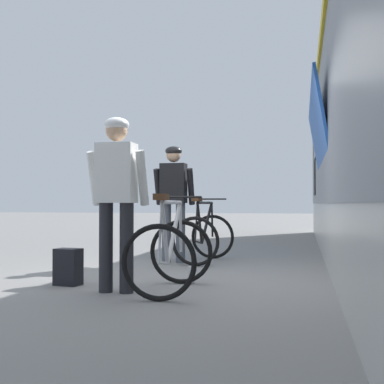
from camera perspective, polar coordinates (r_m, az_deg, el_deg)
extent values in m
plane|color=gray|center=(5.85, 0.33, -10.12)|extent=(80.00, 80.00, 0.00)
cube|color=#2356B2|center=(8.38, 14.47, 4.92)|extent=(0.32, 4.10, 1.68)
cube|color=black|center=(10.90, 13.97, 5.86)|extent=(0.04, 1.10, 0.80)
cube|color=black|center=(12.98, 13.83, 4.71)|extent=(0.03, 1.10, 2.29)
cylinder|color=#232328|center=(5.13, -9.82, -6.27)|extent=(0.14, 0.14, 0.90)
cylinder|color=#232328|center=(5.05, -7.49, -6.35)|extent=(0.14, 0.14, 0.90)
cube|color=white|center=(5.08, -8.64, 2.16)|extent=(0.38, 0.24, 0.60)
cylinder|color=white|center=(5.21, -11.15, 1.53)|extent=(0.09, 0.26, 0.56)
cylinder|color=white|center=(5.02, -5.71, 1.61)|extent=(0.09, 0.26, 0.56)
sphere|color=tan|center=(5.12, -8.62, 6.97)|extent=(0.22, 0.22, 0.22)
ellipsoid|color=white|center=(5.13, -8.62, 7.63)|extent=(0.25, 0.28, 0.14)
cylinder|color=#4C515B|center=(7.59, -2.94, -4.67)|extent=(0.14, 0.14, 0.90)
cylinder|color=#4C515B|center=(7.54, -1.32, -4.70)|extent=(0.14, 0.14, 0.90)
cube|color=black|center=(7.56, -2.13, 1.00)|extent=(0.38, 0.24, 0.60)
cylinder|color=black|center=(7.67, -3.93, 0.60)|extent=(0.09, 0.26, 0.56)
cylinder|color=black|center=(7.53, -0.14, 0.63)|extent=(0.09, 0.26, 0.56)
sphere|color=tan|center=(7.59, -2.13, 4.25)|extent=(0.22, 0.22, 0.22)
ellipsoid|color=black|center=(7.59, -2.13, 4.70)|extent=(0.25, 0.28, 0.14)
torus|color=black|center=(5.58, -1.26, -6.86)|extent=(0.71, 0.08, 0.71)
torus|color=black|center=(4.59, -3.83, -8.05)|extent=(0.71, 0.08, 0.71)
cylinder|color=silver|center=(5.22, -2.05, -4.51)|extent=(0.07, 0.65, 0.63)
cylinder|color=silver|center=(5.09, -2.33, -1.19)|extent=(0.07, 0.85, 0.04)
cylinder|color=silver|center=(4.80, -3.13, -4.78)|extent=(0.05, 0.28, 0.62)
cylinder|color=silver|center=(4.77, -3.30, -8.12)|extent=(0.04, 0.36, 0.08)
cylinder|color=silver|center=(4.63, -3.64, -4.58)|extent=(0.03, 0.14, 0.56)
cylinder|color=silver|center=(5.54, -1.31, -4.05)|extent=(0.04, 0.08, 0.55)
cylinder|color=black|center=(5.51, -1.36, -0.58)|extent=(0.48, 0.04, 0.02)
cube|color=#4C2D19|center=(4.65, -3.55, -0.56)|extent=(0.11, 0.24, 0.06)
torus|color=black|center=(8.11, 2.36, -5.13)|extent=(0.71, 0.10, 0.71)
torus|color=black|center=(7.12, 0.37, -5.66)|extent=(0.71, 0.10, 0.71)
cylinder|color=black|center=(7.75, 1.72, -3.47)|extent=(0.09, 0.65, 0.63)
cylinder|color=black|center=(7.63, 1.49, -1.24)|extent=(0.10, 0.85, 0.04)
cylinder|color=black|center=(7.34, 0.88, -3.59)|extent=(0.06, 0.28, 0.62)
cylinder|color=black|center=(7.30, 0.76, -5.77)|extent=(0.05, 0.36, 0.08)
cylinder|color=black|center=(7.17, 0.50, -3.43)|extent=(0.03, 0.14, 0.56)
cylinder|color=black|center=(8.07, 2.32, -3.19)|extent=(0.04, 0.08, 0.55)
cylinder|color=black|center=(8.04, 2.27, -0.81)|extent=(0.48, 0.06, 0.02)
cube|color=#4C2D19|center=(7.19, 0.56, -0.83)|extent=(0.12, 0.25, 0.06)
cube|color=black|center=(5.67, -13.99, -8.31)|extent=(0.30, 0.22, 0.40)
cylinder|color=silver|center=(5.66, -0.06, -9.43)|extent=(0.08, 0.08, 0.19)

